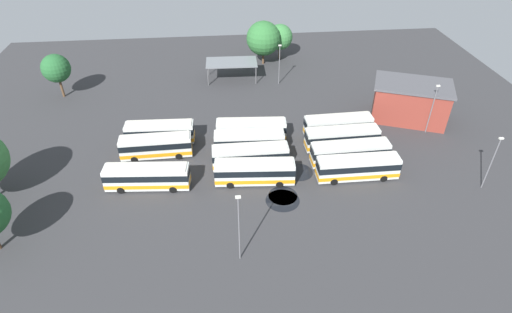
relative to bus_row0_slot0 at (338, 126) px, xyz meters
The scene contains 25 objects.
ground_plane 14.97m from the bus_row0_slot0, 19.94° to the left, with size 105.12×105.12×0.00m, color #333335.
bus_row0_slot0 is the anchor object (origin of this frame).
bus_row0_slot1 3.50m from the bus_row0_slot0, 84.45° to the left, with size 11.01×2.71×3.42m.
bus_row0_slot2 7.34m from the bus_row0_slot0, 88.22° to the left, with size 11.15×2.72×3.42m.
bus_row0_slot3 10.80m from the bus_row0_slot0, 89.21° to the left, with size 11.12×2.55×3.42m.
bus_row1_slot0 13.57m from the bus_row0_slot0, ahead, with size 10.77×3.16×3.42m.
bus_row1_slot1 14.50m from the bus_row0_slot0, 12.37° to the left, with size 10.34×2.87×3.42m.
bus_row1_slot2 15.82m from the bus_row0_slot0, 25.15° to the left, with size 10.64×2.51×3.42m.
bus_row1_slot3 17.47m from the bus_row0_slot0, 36.35° to the left, with size 10.75×3.22×3.42m.
bus_row2_slot0 27.45m from the bus_row0_slot0, ahead, with size 10.36×2.85×3.42m.
bus_row2_slot1 27.83m from the bus_row0_slot0, ahead, with size 10.29×2.68×3.42m.
bus_row2_slot3 29.89m from the bus_row0_slot0, 19.49° to the left, with size 11.17×3.31×3.42m.
depot_building 13.78m from the bus_row0_slot0, 162.52° to the right, with size 14.08×11.52×6.33m.
maintenance_shelter 27.06m from the bus_row0_slot0, 55.34° to the right, with size 9.94×5.62×3.67m.
lamp_post_near_entrance 21.62m from the bus_row0_slot0, 137.73° to the left, with size 0.56×0.28×7.89m.
lamp_post_far_corner 14.62m from the bus_row0_slot0, behind, with size 0.56×0.28×8.24m.
lamp_post_mid_lot 28.91m from the bus_row0_slot0, 53.87° to the left, with size 0.56×0.28×8.97m.
lamp_post_by_building 20.48m from the bus_row0_slot0, 71.50° to the right, with size 0.56×0.28×7.79m.
tree_northeast 30.66m from the bus_row0_slot0, 74.10° to the right, with size 7.01×7.01×9.00m.
tree_east_edge 50.01m from the bus_row0_slot0, 21.17° to the right, with size 4.99×4.99×8.02m.
tree_west_edge 32.21m from the bus_row0_slot0, 81.92° to the right, with size 5.37×5.37×7.44m.
puddle_back_corner 17.26m from the bus_row0_slot0, 51.48° to the left, with size 3.80×3.80×0.01m, color black.
puddle_between_rows 5.02m from the bus_row0_slot0, 117.59° to the right, with size 4.02×4.02×0.01m, color black.
puddle_centre_drain 11.83m from the bus_row0_slot0, 48.40° to the left, with size 4.05×4.05×0.01m, color black.
puddle_near_shelter 18.11m from the bus_row0_slot0, 52.90° to the left, with size 4.38×4.38×0.01m, color black.
Camera 1 is at (4.31, 48.58, 35.63)m, focal length 29.14 mm.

